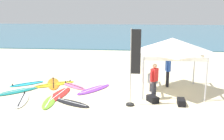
{
  "coord_description": "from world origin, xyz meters",
  "views": [
    {
      "loc": [
        0.76,
        -12.64,
        4.31
      ],
      "look_at": [
        -0.64,
        1.12,
        1.0
      ],
      "focal_mm": 43.47,
      "sensor_mm": 36.0,
      "label": 1
    }
  ],
  "objects_px": {
    "surfboard_red": "(59,95)",
    "surfboard_cyan": "(27,84)",
    "surfboard_teal": "(17,91)",
    "surfboard_lime": "(49,102)",
    "surfboard_black": "(72,103)",
    "banner_flag": "(133,71)",
    "person_blue": "(168,69)",
    "gear_bag_by_pole": "(181,102)",
    "surfboard_white": "(22,100)",
    "surfboard_purple": "(94,89)",
    "gear_bag_near_tent": "(153,99)",
    "surfboard_yellow": "(54,84)",
    "canopy_tent": "(172,45)",
    "surfboard_pink": "(74,86)",
    "surfboard_orange": "(53,83)",
    "person_grey": "(153,79)",
    "person_red": "(154,79)"
  },
  "relations": [
    {
      "from": "surfboard_red",
      "to": "surfboard_cyan",
      "type": "distance_m",
      "value": 2.86
    },
    {
      "from": "surfboard_teal",
      "to": "surfboard_lime",
      "type": "height_order",
      "value": "same"
    },
    {
      "from": "surfboard_black",
      "to": "banner_flag",
      "type": "relative_size",
      "value": 0.58
    },
    {
      "from": "person_blue",
      "to": "gear_bag_by_pole",
      "type": "bearing_deg",
      "value": -82.73
    },
    {
      "from": "surfboard_white",
      "to": "surfboard_purple",
      "type": "bearing_deg",
      "value": 32.35
    },
    {
      "from": "surfboard_white",
      "to": "banner_flag",
      "type": "bearing_deg",
      "value": -1.28
    },
    {
      "from": "surfboard_cyan",
      "to": "gear_bag_near_tent",
      "type": "xyz_separation_m",
      "value": [
        6.88,
        -2.12,
        0.1
      ]
    },
    {
      "from": "surfboard_white",
      "to": "surfboard_yellow",
      "type": "relative_size",
      "value": 0.99
    },
    {
      "from": "canopy_tent",
      "to": "surfboard_lime",
      "type": "relative_size",
      "value": 1.55
    },
    {
      "from": "surfboard_purple",
      "to": "surfboard_pink",
      "type": "xyz_separation_m",
      "value": [
        -1.2,
        0.49,
        0.0
      ]
    },
    {
      "from": "surfboard_orange",
      "to": "surfboard_white",
      "type": "bearing_deg",
      "value": -102.67
    },
    {
      "from": "surfboard_teal",
      "to": "surfboard_red",
      "type": "bearing_deg",
      "value": -7.44
    },
    {
      "from": "surfboard_red",
      "to": "gear_bag_near_tent",
      "type": "distance_m",
      "value": 4.57
    },
    {
      "from": "surfboard_pink",
      "to": "person_blue",
      "type": "bearing_deg",
      "value": 5.55
    },
    {
      "from": "surfboard_white",
      "to": "surfboard_black",
      "type": "bearing_deg",
      "value": -3.75
    },
    {
      "from": "surfboard_red",
      "to": "surfboard_purple",
      "type": "relative_size",
      "value": 1.07
    },
    {
      "from": "surfboard_teal",
      "to": "surfboard_cyan",
      "type": "xyz_separation_m",
      "value": [
        -0.04,
        1.34,
        0.0
      ]
    },
    {
      "from": "surfboard_lime",
      "to": "gear_bag_by_pole",
      "type": "height_order",
      "value": "gear_bag_by_pole"
    },
    {
      "from": "surfboard_black",
      "to": "surfboard_pink",
      "type": "xyz_separation_m",
      "value": [
        -0.55,
        2.59,
        0.0
      ]
    },
    {
      "from": "surfboard_cyan",
      "to": "surfboard_yellow",
      "type": "xyz_separation_m",
      "value": [
        1.53,
        0.08,
        -0.0
      ]
    },
    {
      "from": "gear_bag_near_tent",
      "to": "gear_bag_by_pole",
      "type": "xyz_separation_m",
      "value": [
        1.25,
        -0.29,
        0.0
      ]
    },
    {
      "from": "gear_bag_near_tent",
      "to": "person_grey",
      "type": "bearing_deg",
      "value": 87.87
    },
    {
      "from": "surfboard_teal",
      "to": "surfboard_cyan",
      "type": "bearing_deg",
      "value": 91.66
    },
    {
      "from": "surfboard_teal",
      "to": "person_grey",
      "type": "xyz_separation_m",
      "value": [
        6.9,
        0.76,
        0.62
      ]
    },
    {
      "from": "surfboard_yellow",
      "to": "gear_bag_near_tent",
      "type": "relative_size",
      "value": 3.82
    },
    {
      "from": "surfboard_pink",
      "to": "gear_bag_by_pole",
      "type": "height_order",
      "value": "gear_bag_by_pole"
    },
    {
      "from": "surfboard_lime",
      "to": "person_grey",
      "type": "distance_m",
      "value": 5.23
    },
    {
      "from": "surfboard_red",
      "to": "surfboard_black",
      "type": "bearing_deg",
      "value": -49.49
    },
    {
      "from": "canopy_tent",
      "to": "surfboard_yellow",
      "type": "bearing_deg",
      "value": 175.64
    },
    {
      "from": "surfboard_orange",
      "to": "gear_bag_near_tent",
      "type": "xyz_separation_m",
      "value": [
        5.43,
        -2.35,
        0.1
      ]
    },
    {
      "from": "person_blue",
      "to": "person_red",
      "type": "bearing_deg",
      "value": -111.63
    },
    {
      "from": "canopy_tent",
      "to": "surfboard_red",
      "type": "distance_m",
      "value": 6.12
    },
    {
      "from": "surfboard_black",
      "to": "surfboard_cyan",
      "type": "bearing_deg",
      "value": 140.14
    },
    {
      "from": "surfboard_yellow",
      "to": "person_grey",
      "type": "height_order",
      "value": "person_grey"
    },
    {
      "from": "surfboard_white",
      "to": "person_red",
      "type": "height_order",
      "value": "person_red"
    },
    {
      "from": "surfboard_pink",
      "to": "surfboard_purple",
      "type": "bearing_deg",
      "value": -22.11
    },
    {
      "from": "canopy_tent",
      "to": "person_red",
      "type": "relative_size",
      "value": 1.73
    },
    {
      "from": "canopy_tent",
      "to": "person_blue",
      "type": "xyz_separation_m",
      "value": [
        -0.08,
        0.76,
        -1.4
      ]
    },
    {
      "from": "surfboard_black",
      "to": "surfboard_purple",
      "type": "xyz_separation_m",
      "value": [
        0.65,
        2.11,
        -0.0
      ]
    },
    {
      "from": "surfboard_orange",
      "to": "gear_bag_near_tent",
      "type": "distance_m",
      "value": 5.92
    },
    {
      "from": "surfboard_teal",
      "to": "surfboard_orange",
      "type": "bearing_deg",
      "value": 48.13
    },
    {
      "from": "person_red",
      "to": "surfboard_red",
      "type": "bearing_deg",
      "value": 179.11
    },
    {
      "from": "surfboard_black",
      "to": "person_blue",
      "type": "xyz_separation_m",
      "value": [
        4.52,
        3.08,
        0.95
      ]
    },
    {
      "from": "canopy_tent",
      "to": "banner_flag",
      "type": "relative_size",
      "value": 0.87
    },
    {
      "from": "banner_flag",
      "to": "surfboard_lime",
      "type": "bearing_deg",
      "value": -179.77
    },
    {
      "from": "surfboard_cyan",
      "to": "gear_bag_near_tent",
      "type": "relative_size",
      "value": 3.0
    },
    {
      "from": "surfboard_pink",
      "to": "surfboard_black",
      "type": "bearing_deg",
      "value": -78.05
    },
    {
      "from": "surfboard_yellow",
      "to": "gear_bag_near_tent",
      "type": "xyz_separation_m",
      "value": [
        5.35,
        -2.21,
        0.1
      ]
    },
    {
      "from": "surfboard_orange",
      "to": "surfboard_pink",
      "type": "bearing_deg",
      "value": -16.02
    },
    {
      "from": "surfboard_cyan",
      "to": "gear_bag_near_tent",
      "type": "distance_m",
      "value": 7.2
    }
  ]
}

